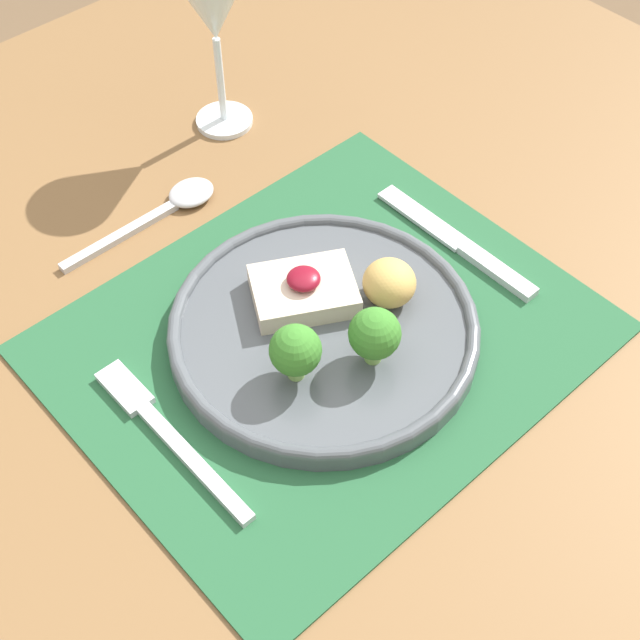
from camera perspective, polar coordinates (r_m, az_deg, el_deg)
name	(u,v)px	position (r m, az deg, el deg)	size (l,w,h in m)	color
dining_table	(323,399)	(0.84, 0.21, -5.06)	(1.22, 1.18, 0.77)	brown
placemat	(324,338)	(0.77, 0.23, -1.14)	(0.43, 0.36, 0.00)	#235633
dinner_plate	(323,324)	(0.76, 0.17, -0.25)	(0.27, 0.27, 0.07)	#4C5156
fork	(163,429)	(0.72, -10.04, -6.87)	(0.02, 0.19, 0.01)	silver
knife	(465,248)	(0.84, 9.27, 4.57)	(0.02, 0.19, 0.01)	silver
spoon	(173,204)	(0.89, -9.40, 7.35)	(0.17, 0.04, 0.01)	silver
wine_glass_near	(213,4)	(0.91, -6.89, 19.42)	(0.09, 0.09, 0.19)	white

